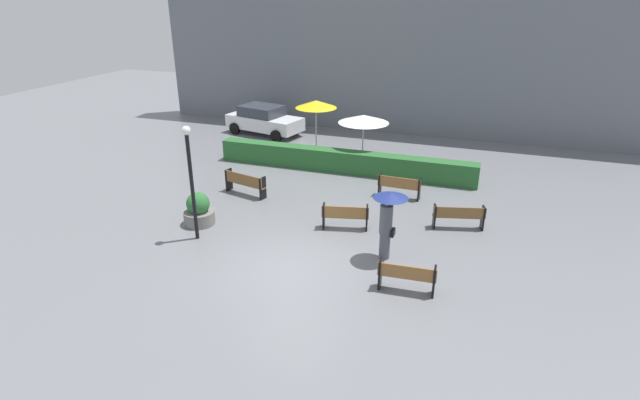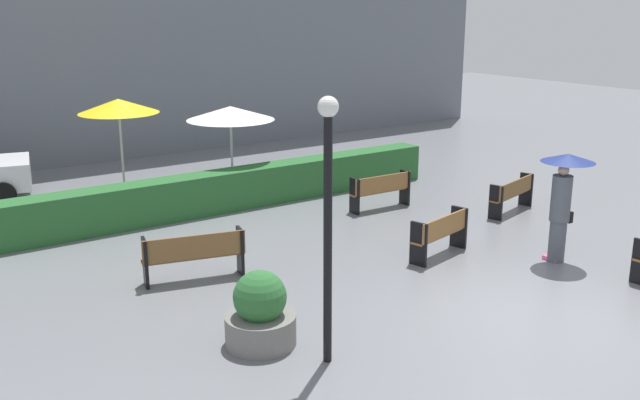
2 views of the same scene
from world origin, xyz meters
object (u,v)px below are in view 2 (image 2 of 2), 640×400
at_px(bench_far_right, 513,193).
at_px(patio_umbrella_yellow, 118,106).
at_px(bench_back_row, 381,189).
at_px(bench_far_left, 194,253).
at_px(pedestrian_with_umbrella, 563,192).
at_px(planter_pot, 260,314).
at_px(patio_umbrella_white, 230,113).
at_px(lamp_post, 328,204).
at_px(bench_mid_center, 441,232).

height_order(bench_far_right, patio_umbrella_yellow, patio_umbrella_yellow).
relative_size(bench_back_row, patio_umbrella_yellow, 0.64).
xyz_separation_m(bench_far_left, pedestrian_with_umbrella, (6.29, -3.10, 0.88)).
bearing_deg(planter_pot, bench_back_row, 36.95).
bearing_deg(patio_umbrella_white, bench_far_left, -124.59).
distance_m(lamp_post, patio_umbrella_white, 9.39).
bearing_deg(patio_umbrella_yellow, bench_mid_center, -63.76).
xyz_separation_m(bench_far_right, bench_back_row, (-2.41, 2.03, 0.02)).
height_order(lamp_post, patio_umbrella_white, lamp_post).
bearing_deg(bench_back_row, planter_pot, -143.05).
distance_m(pedestrian_with_umbrella, patio_umbrella_white, 8.60).
distance_m(bench_far_right, bench_far_left, 8.18).
distance_m(pedestrian_with_umbrella, patio_umbrella_yellow, 10.59).
bearing_deg(planter_pot, lamp_post, -62.32).
bearing_deg(bench_back_row, bench_far_right, -40.13).
bearing_deg(patio_umbrella_yellow, bench_far_right, -40.63).
distance_m(bench_far_left, patio_umbrella_white, 6.26).
distance_m(bench_mid_center, patio_umbrella_yellow, 8.63).
distance_m(pedestrian_with_umbrella, planter_pot, 6.64).
bearing_deg(planter_pot, bench_mid_center, 14.43).
height_order(bench_back_row, patio_umbrella_white, patio_umbrella_white).
height_order(pedestrian_with_umbrella, patio_umbrella_yellow, patio_umbrella_yellow).
bearing_deg(patio_umbrella_yellow, bench_far_left, -98.19).
bearing_deg(lamp_post, bench_far_right, 23.77).
xyz_separation_m(bench_back_row, planter_pot, (-6.05, -4.55, -0.02)).
height_order(bench_back_row, patio_umbrella_yellow, patio_umbrella_yellow).
relative_size(bench_mid_center, bench_far_right, 0.92).
bearing_deg(patio_umbrella_white, bench_mid_center, -80.19).
bearing_deg(bench_mid_center, bench_far_right, 19.40).
distance_m(bench_far_right, patio_umbrella_white, 7.32).
height_order(bench_far_left, planter_pot, planter_pot).
relative_size(bench_far_left, planter_pot, 1.63).
distance_m(bench_far_right, lamp_post, 8.87).
bearing_deg(pedestrian_with_umbrella, bench_far_left, 153.79).
relative_size(bench_mid_center, pedestrian_with_umbrella, 0.75).
relative_size(bench_mid_center, patio_umbrella_white, 0.68).
xyz_separation_m(bench_mid_center, bench_back_row, (1.19, 3.30, 0.01)).
xyz_separation_m(pedestrian_with_umbrella, patio_umbrella_white, (-2.86, 8.07, 0.75)).
bearing_deg(patio_umbrella_yellow, pedestrian_with_umbrella, -58.94).
height_order(bench_mid_center, pedestrian_with_umbrella, pedestrian_with_umbrella).
bearing_deg(bench_mid_center, patio_umbrella_white, 99.81).
distance_m(bench_back_row, patio_umbrella_yellow, 6.77).
distance_m(bench_mid_center, lamp_post, 5.21).
bearing_deg(bench_far_right, pedestrian_with_umbrella, -124.35).
bearing_deg(bench_far_left, patio_umbrella_white, 55.41).
distance_m(bench_mid_center, bench_back_row, 3.50).
xyz_separation_m(bench_back_row, patio_umbrella_white, (-2.33, 3.29, 1.65)).
bearing_deg(lamp_post, bench_far_left, 93.38).
height_order(bench_far_right, bench_far_left, bench_far_left).
height_order(bench_far_left, pedestrian_with_umbrella, pedestrian_with_umbrella).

